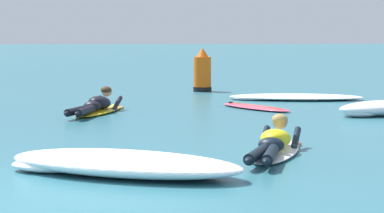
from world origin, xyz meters
TOP-DOWN VIEW (x-y plane):
  - ground_plane at (0.00, 10.00)m, footprint 120.00×120.00m
  - surfer_near at (2.95, 2.86)m, footprint 1.23×2.58m
  - surfer_far at (0.38, 8.12)m, footprint 1.16×2.59m
  - drifting_surfboard at (3.59, 8.78)m, footprint 1.51×2.00m
  - whitewater_front at (1.00, 1.58)m, footprint 3.03×2.17m
  - whitewater_mid_right at (5.83, 7.40)m, footprint 2.03×1.33m
  - whitewater_back at (4.84, 10.74)m, footprint 3.21×1.55m
  - channel_marker_buoy at (2.88, 13.26)m, footprint 0.48×0.48m

SIDE VIEW (x-z plane):
  - ground_plane at x=0.00m, z-range 0.00..0.00m
  - drifting_surfboard at x=3.59m, z-range -0.05..0.11m
  - whitewater_back at x=4.84m, z-range 0.00..0.13m
  - whitewater_front at x=1.00m, z-range -0.01..0.26m
  - whitewater_mid_right at x=5.83m, z-range -0.01..0.28m
  - surfer_near at x=2.95m, z-range -0.14..0.41m
  - surfer_far at x=0.38m, z-range -0.13..0.41m
  - channel_marker_buoy at x=2.88m, z-range -0.11..1.03m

